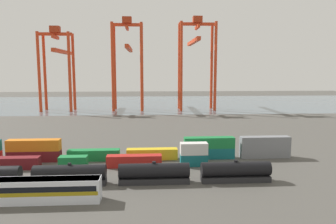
% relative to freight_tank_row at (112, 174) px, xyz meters
% --- Properties ---
extents(ground_plane, '(420.00, 420.00, 0.00)m').
position_rel_freight_tank_row_xyz_m(ground_plane, '(-8.37, 56.26, -1.96)').
color(ground_plane, '#4C4944').
extents(harbour_water, '(400.00, 110.00, 0.01)m').
position_rel_freight_tank_row_xyz_m(harbour_water, '(-8.37, 148.07, -1.95)').
color(harbour_water, slate).
rests_on(harbour_water, ground_plane).
extents(freight_tank_row, '(60.02, 2.74, 4.20)m').
position_rel_freight_tank_row_xyz_m(freight_tank_row, '(0.00, 0.00, 0.00)').
color(freight_tank_row, '#232326').
rests_on(freight_tank_row, ground_plane).
extents(shipping_container_2, '(12.10, 2.44, 2.60)m').
position_rel_freight_tank_row_xyz_m(shipping_container_2, '(-22.88, 10.71, -0.66)').
color(shipping_container_2, maroon).
rests_on(shipping_container_2, ground_plane).
extents(shipping_container_3, '(6.04, 2.44, 2.60)m').
position_rel_freight_tank_row_xyz_m(shipping_container_3, '(-9.63, 10.71, -0.66)').
color(shipping_container_3, '#197538').
rests_on(shipping_container_3, ground_plane).
extents(shipping_container_4, '(12.10, 2.44, 2.60)m').
position_rel_freight_tank_row_xyz_m(shipping_container_4, '(3.62, 10.71, -0.66)').
color(shipping_container_4, '#AD211C').
rests_on(shipping_container_4, ground_plane).
extents(shipping_container_5, '(6.04, 2.44, 2.60)m').
position_rel_freight_tank_row_xyz_m(shipping_container_5, '(16.86, 10.71, -0.66)').
color(shipping_container_5, '#146066').
rests_on(shipping_container_5, ground_plane).
extents(shipping_container_6, '(6.04, 2.44, 2.60)m').
position_rel_freight_tank_row_xyz_m(shipping_container_6, '(16.86, 10.71, 1.94)').
color(shipping_container_6, silver).
rests_on(shipping_container_6, shipping_container_5).
extents(shipping_container_10, '(12.10, 2.44, 2.60)m').
position_rel_freight_tank_row_xyz_m(shipping_container_10, '(-19.89, 16.36, -0.66)').
color(shipping_container_10, maroon).
rests_on(shipping_container_10, ground_plane).
extents(shipping_container_11, '(12.10, 2.44, 2.60)m').
position_rel_freight_tank_row_xyz_m(shipping_container_11, '(-19.89, 16.36, 1.94)').
color(shipping_container_11, orange).
rests_on(shipping_container_11, shipping_container_10).
extents(shipping_container_12, '(12.10, 2.44, 2.60)m').
position_rel_freight_tank_row_xyz_m(shipping_container_12, '(-6.12, 16.36, -0.66)').
color(shipping_container_12, '#197538').
rests_on(shipping_container_12, ground_plane).
extents(shipping_container_13, '(12.10, 2.44, 2.60)m').
position_rel_freight_tank_row_xyz_m(shipping_container_13, '(7.64, 16.36, -0.66)').
color(shipping_container_13, gold).
rests_on(shipping_container_13, ground_plane).
extents(shipping_container_14, '(12.10, 2.44, 2.60)m').
position_rel_freight_tank_row_xyz_m(shipping_container_14, '(21.40, 16.36, -0.66)').
color(shipping_container_14, '#146066').
rests_on(shipping_container_14, ground_plane).
extents(shipping_container_15, '(12.10, 2.44, 2.60)m').
position_rel_freight_tank_row_xyz_m(shipping_container_15, '(21.40, 16.36, 1.94)').
color(shipping_container_15, '#197538').
rests_on(shipping_container_15, shipping_container_14).
extents(shipping_container_16, '(12.10, 2.44, 2.60)m').
position_rel_freight_tank_row_xyz_m(shipping_container_16, '(35.16, 16.36, -0.66)').
color(shipping_container_16, slate).
rests_on(shipping_container_16, ground_plane).
extents(shipping_container_17, '(12.10, 2.44, 2.60)m').
position_rel_freight_tank_row_xyz_m(shipping_container_17, '(35.16, 16.36, 1.94)').
color(shipping_container_17, slate).
rests_on(shipping_container_17, shipping_container_16).
extents(gantry_crane_west, '(16.85, 35.56, 43.74)m').
position_rel_freight_tank_row_xyz_m(gantry_crane_west, '(-40.64, 116.01, 24.65)').
color(gantry_crane_west, red).
rests_on(gantry_crane_west, ground_plane).
extents(gantry_crane_central, '(16.40, 41.75, 48.71)m').
position_rel_freight_tank_row_xyz_m(gantry_crane_central, '(-3.76, 116.70, 27.19)').
color(gantry_crane_central, red).
rests_on(gantry_crane_central, ground_plane).
extents(gantry_crane_east, '(19.56, 40.76, 49.39)m').
position_rel_freight_tank_row_xyz_m(gantry_crane_east, '(33.11, 116.49, 28.53)').
color(gantry_crane_east, red).
rests_on(gantry_crane_east, ground_plane).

